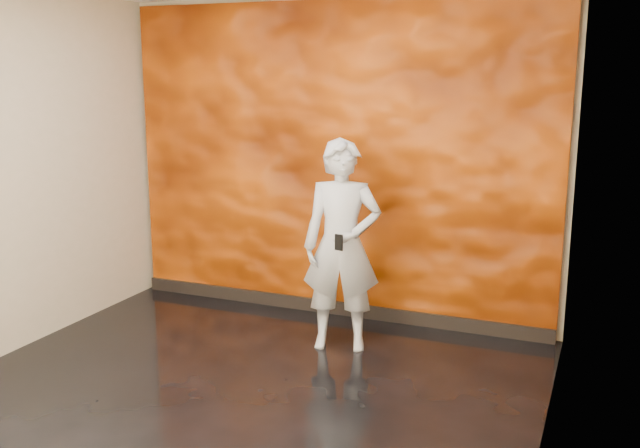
% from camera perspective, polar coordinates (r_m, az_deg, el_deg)
% --- Properties ---
extents(room, '(4.02, 4.02, 2.81)m').
position_cam_1_polar(room, '(4.52, -7.99, 2.25)').
color(room, black).
rests_on(room, ground).
extents(feature_wall, '(3.90, 0.06, 2.75)m').
position_cam_1_polar(feature_wall, '(6.27, 1.13, 4.95)').
color(feature_wall, '#DB5708').
rests_on(feature_wall, ground).
extents(baseboard, '(3.90, 0.04, 0.12)m').
position_cam_1_polar(baseboard, '(6.53, 0.96, -6.66)').
color(baseboard, black).
rests_on(baseboard, ground).
extents(man, '(0.69, 0.55, 1.67)m').
position_cam_1_polar(man, '(5.56, 1.76, -1.74)').
color(man, '#9FA3AD').
rests_on(man, ground).
extents(phone, '(0.07, 0.03, 0.12)m').
position_cam_1_polar(phone, '(5.30, 1.52, -1.48)').
color(phone, black).
rests_on(phone, man).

